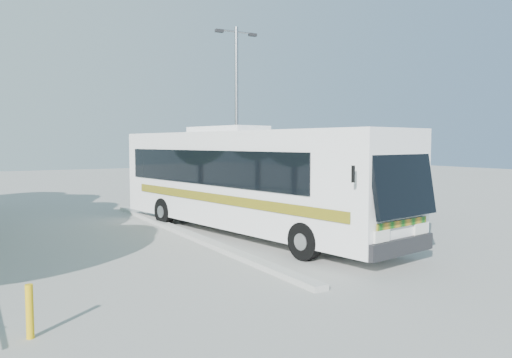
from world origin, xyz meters
TOP-DOWN VIEW (x-y plane):
  - ground at (0.00, 0.00)m, footprint 100.00×100.00m
  - kerb_divider at (-2.30, 2.00)m, footprint 0.40×16.00m
  - coach_main at (-0.33, 1.01)m, footprint 4.82×13.60m
  - coach_adjacent at (5.33, 4.22)m, footprint 3.79×11.48m
  - lamppost at (2.00, 6.05)m, footprint 2.11×0.23m
  - bollard at (-8.20, -5.58)m, footprint 0.15×0.15m

SIDE VIEW (x-z plane):
  - ground at x=0.00m, z-range 0.00..0.00m
  - kerb_divider at x=-2.30m, z-range 0.00..0.15m
  - bollard at x=-8.20m, z-range 0.00..0.93m
  - coach_adjacent at x=5.33m, z-range 0.15..3.28m
  - coach_main at x=-0.33m, z-range 0.18..3.88m
  - lamppost at x=2.00m, z-range 0.45..9.10m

